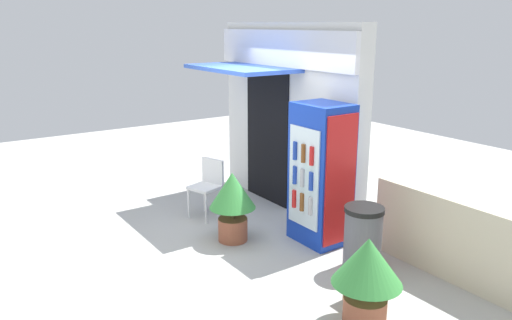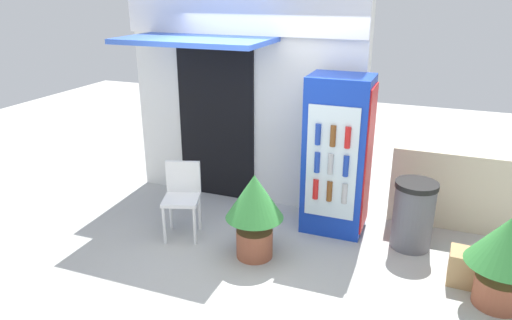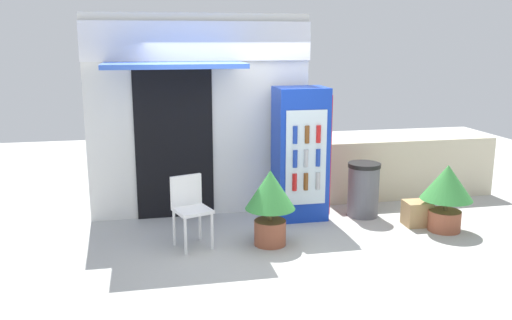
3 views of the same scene
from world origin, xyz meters
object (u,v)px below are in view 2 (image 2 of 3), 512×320
object	(u,v)px
potted_plant_curbside	(506,251)
cardboard_box	(467,268)
plastic_chair	(182,193)
potted_plant_near_shop	(254,207)
trash_bin	(413,215)
drink_cooler	(337,156)

from	to	relation	value
potted_plant_curbside	cardboard_box	world-z (taller)	potted_plant_curbside
plastic_chair	potted_plant_curbside	world-z (taller)	potted_plant_curbside
potted_plant_near_shop	cardboard_box	size ratio (longest dim) A/B	2.69
potted_plant_curbside	cardboard_box	distance (m)	0.55
potted_plant_curbside	trash_bin	bearing A→B (deg)	135.63
potted_plant_near_shop	trash_bin	distance (m)	1.81
potted_plant_curbside	trash_bin	xyz separation A→B (m)	(-0.84, 0.82, -0.18)
plastic_chair	trash_bin	xyz separation A→B (m)	(2.57, 0.66, -0.13)
plastic_chair	trash_bin	world-z (taller)	plastic_chair
drink_cooler	potted_plant_near_shop	distance (m)	1.23
drink_cooler	plastic_chair	size ratio (longest dim) A/B	2.13
trash_bin	drink_cooler	bearing A→B (deg)	171.92
potted_plant_near_shop	trash_bin	xyz separation A→B (m)	(1.59, 0.84, -0.20)
potted_plant_curbside	trash_bin	distance (m)	1.18
potted_plant_near_shop	potted_plant_curbside	size ratio (longest dim) A/B	1.06
drink_cooler	trash_bin	size ratio (longest dim) A/B	2.38
trash_bin	cardboard_box	bearing A→B (deg)	-43.22
drink_cooler	cardboard_box	distance (m)	1.82
potted_plant_near_shop	cardboard_box	world-z (taller)	potted_plant_near_shop
drink_cooler	trash_bin	world-z (taller)	drink_cooler
drink_cooler	plastic_chair	distance (m)	1.88
drink_cooler	plastic_chair	xyz separation A→B (m)	(-1.65, -0.79, -0.42)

